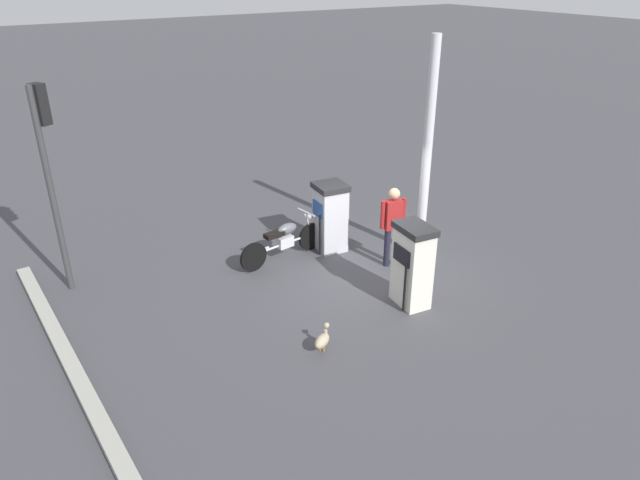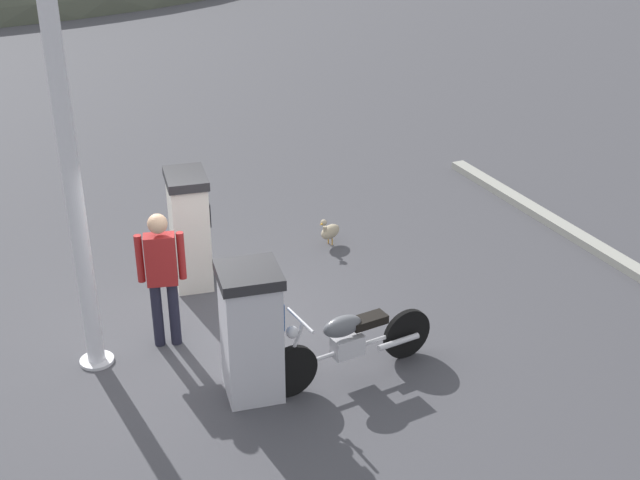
% 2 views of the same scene
% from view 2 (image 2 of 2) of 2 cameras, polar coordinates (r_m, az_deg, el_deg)
% --- Properties ---
extents(ground_plane, '(120.00, 120.00, 0.00)m').
position_cam_2_polar(ground_plane, '(10.74, -6.84, -6.13)').
color(ground_plane, '#424247').
extents(fuel_pump_near, '(0.76, 0.75, 1.55)m').
position_cam_2_polar(fuel_pump_near, '(9.20, -4.66, -6.20)').
color(fuel_pump_near, silver).
rests_on(fuel_pump_near, ground).
extents(fuel_pump_far, '(0.64, 0.84, 1.61)m').
position_cam_2_polar(fuel_pump_far, '(11.52, -8.81, 0.76)').
color(fuel_pump_far, silver).
rests_on(fuel_pump_far, ground).
extents(motorcycle_near_pump, '(2.16, 0.56, 0.95)m').
position_cam_2_polar(motorcycle_near_pump, '(9.61, 1.97, -6.90)').
color(motorcycle_near_pump, black).
rests_on(motorcycle_near_pump, ground).
extents(attendant_person, '(0.58, 0.28, 1.74)m').
position_cam_2_polar(attendant_person, '(10.08, -10.65, -2.08)').
color(attendant_person, '#1E1E2D').
rests_on(attendant_person, ground).
extents(wandering_duck, '(0.44, 0.35, 0.47)m').
position_cam_2_polar(wandering_duck, '(12.70, 0.67, 0.61)').
color(wandering_duck, tan).
rests_on(wandering_duck, ground).
extents(canopy_support_pole, '(0.40, 0.40, 4.64)m').
position_cam_2_polar(canopy_support_pole, '(9.40, -16.38, 3.48)').
color(canopy_support_pole, silver).
rests_on(canopy_support_pole, ground).
extents(road_edge_kerb, '(0.58, 7.72, 0.12)m').
position_cam_2_polar(road_edge_kerb, '(13.20, 18.34, -0.58)').
color(road_edge_kerb, '#9E9E93').
rests_on(road_edge_kerb, ground).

